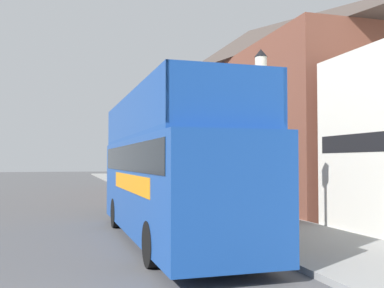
{
  "coord_description": "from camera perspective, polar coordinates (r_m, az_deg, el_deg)",
  "views": [
    {
      "loc": [
        1.1,
        -5.49,
        2.27
      ],
      "look_at": [
        4.94,
        7.81,
        2.79
      ],
      "focal_mm": 42.0,
      "sensor_mm": 36.0,
      "label": 1
    }
  ],
  "objects": [
    {
      "name": "ground_plane",
      "position": [
        26.6,
        -18.55,
        -6.95
      ],
      "size": [
        144.0,
        144.0,
        0.0
      ],
      "primitive_type": "plane",
      "color": "#4C4C4F"
    },
    {
      "name": "sidewalk",
      "position": [
        24.47,
        -0.63,
        -7.32
      ],
      "size": [
        3.67,
        108.0,
        0.14
      ],
      "color": "gray",
      "rests_on": "ground_plane"
    },
    {
      "name": "brick_terrace_rear",
      "position": [
        28.7,
        7.28,
        3.89
      ],
      "size": [
        6.0,
        24.01,
        10.58
      ],
      "color": "brown",
      "rests_on": "ground_plane"
    },
    {
      "name": "tour_bus",
      "position": [
        12.85,
        -3.0,
        -4.07
      ],
      "size": [
        2.58,
        9.99,
        4.1
      ],
      "rotation": [
        0.0,
        0.0,
        0.01
      ],
      "color": "#19479E",
      "rests_on": "ground_plane"
    },
    {
      "name": "parked_car_ahead_of_bus",
      "position": [
        20.28,
        -6.0,
        -6.51
      ],
      "size": [
        1.95,
        4.39,
        1.58
      ],
      "rotation": [
        0.0,
        0.0,
        -0.05
      ],
      "color": "black",
      "rests_on": "ground_plane"
    },
    {
      "name": "lamp_post_nearest",
      "position": [
        12.27,
        8.78,
        4.38
      ],
      "size": [
        0.35,
        0.35,
        5.16
      ],
      "color": "black",
      "rests_on": "sidewalk"
    },
    {
      "name": "lamp_post_second",
      "position": [
        20.72,
        -1.78,
        1.62
      ],
      "size": [
        0.35,
        0.35,
        5.12
      ],
      "color": "black",
      "rests_on": "sidewalk"
    },
    {
      "name": "lamp_post_third",
      "position": [
        29.48,
        -6.0,
        -0.5
      ],
      "size": [
        0.35,
        0.35,
        4.28
      ],
      "color": "black",
      "rests_on": "sidewalk"
    }
  ]
}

